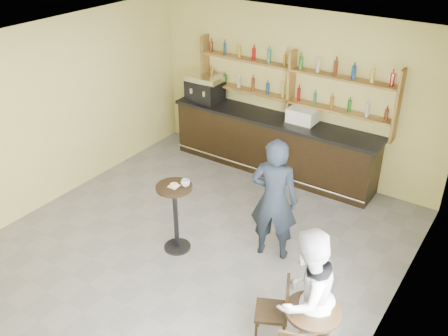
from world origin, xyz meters
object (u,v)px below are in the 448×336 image
Objects in this scene: chair_west at (271,311)px; bar_counter at (272,144)px; cafe_table at (310,336)px; patron_second at (305,296)px; pastry_case at (303,117)px; pedestal_table at (176,218)px; espresso_machine at (205,88)px; man_main at (274,200)px.

bar_counter is at bearing -176.54° from chair_west.
cafe_table is 0.46× the size of patron_second.
pedestal_table is at bearing -101.89° from pastry_case.
chair_west is (3.78, -3.86, -0.97)m from espresso_machine.
patron_second is at bearing 113.62° from man_main.
pastry_case is 0.65× the size of cafe_table.
espresso_machine is 0.81× the size of chair_west.
espresso_machine is at bearing -161.10° from chair_west.
pedestal_table is 2.81m from cafe_table.
pedestal_table is (0.00, -3.07, -0.01)m from bar_counter.
bar_counter is 5.19× the size of cafe_table.
man_main is (1.31, 0.72, 0.42)m from pedestal_table.
cafe_table is 0.55m from chair_west.
cafe_table is at bearing -35.75° from espresso_machine.
man_main is 1.80m from chair_west.
pastry_case is at bearing 79.04° from pedestal_table.
chair_west is (0.83, -1.51, -0.53)m from man_main.
bar_counter is 2.72m from man_main.
man_main is (1.31, -2.35, 0.41)m from bar_counter.
bar_counter is 2.39× the size of patron_second.
man_main is at bearing -60.83° from bar_counter.
pedestal_table is 1.55m from man_main.
patron_second is at bearing -56.42° from bar_counter.
espresso_machine is 5.49m from chair_west.
espresso_machine is 0.42× the size of patron_second.
bar_counter is at bearing 179.07° from pastry_case.
man_main is 1.10× the size of patron_second.
pedestal_table is at bearing -89.91° from bar_counter.
pastry_case is 2.47m from man_main.
patron_second reaches higher than espresso_machine.
man_main reaches higher than chair_west.
espresso_machine reaches higher than pedestal_table.
bar_counter reaches higher than cafe_table.
pastry_case is at bearing 0.00° from bar_counter.
bar_counter is 4.66× the size of chair_west.
pastry_case reaches higher than cafe_table.
patron_second is (1.24, -1.49, -0.09)m from man_main.
bar_counter is at bearing 90.09° from pedestal_table.
pedestal_table is 2.28m from chair_west.
man_main is 2.40× the size of cafe_table.
patron_second reaches higher than bar_counter.
chair_west is at bearing 174.81° from cafe_table.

